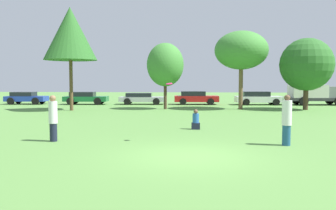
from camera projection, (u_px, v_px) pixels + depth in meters
name	position (u px, v px, depth m)	size (l,w,h in m)	color
ground_plane	(189.00, 156.00, 10.91)	(120.00, 120.00, 0.00)	#54843D
person_thrower	(53.00, 118.00, 13.51)	(0.33, 0.33, 1.79)	#191E33
person_catcher	(287.00, 120.00, 12.65)	(0.35, 0.35, 1.84)	navy
frisbee	(169.00, 84.00, 13.26)	(0.25, 0.24, 0.09)	#F21E72
bystander_sitting	(196.00, 121.00, 16.93)	(0.41, 0.34, 0.96)	#191E33
tree_0	(70.00, 34.00, 27.28)	(4.11, 4.11, 8.06)	brown
tree_1	(165.00, 65.00, 28.70)	(3.02, 3.02, 5.42)	#473323
tree_2	(241.00, 51.00, 28.52)	(4.33, 4.33, 6.38)	brown
tree_3	(307.00, 65.00, 27.97)	(4.20, 4.20, 5.73)	#473323
parked_car_blue	(26.00, 98.00, 35.08)	(4.01, 2.08, 1.22)	#1E389E
parked_car_green	(85.00, 98.00, 34.69)	(4.34, 2.00, 1.24)	#196633
parked_car_silver	(142.00, 98.00, 34.83)	(4.63, 2.10, 1.12)	#B2B2B7
parked_car_red	(195.00, 97.00, 34.66)	(4.40, 2.12, 1.30)	red
parked_car_white	(258.00, 98.00, 34.12)	(4.64, 2.17, 1.30)	silver
delivery_truck_grey	(315.00, 93.00, 33.89)	(5.39, 2.50, 1.95)	#2D2D33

